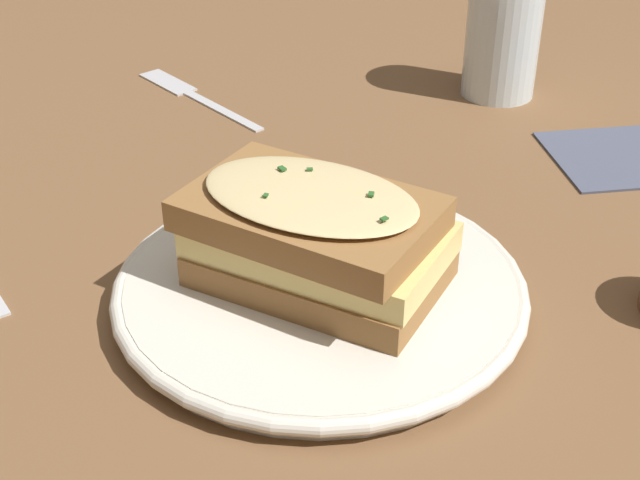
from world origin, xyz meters
The scene contains 6 objects.
ground_plane centered at (0.00, 0.00, 0.00)m, with size 2.40×2.40×0.00m, color brown.
dinner_plate centered at (-0.02, 0.02, 0.01)m, with size 0.25×0.25×0.02m.
sandwich centered at (-0.02, 0.02, 0.05)m, with size 0.17×0.17×0.06m.
water_glass centered at (-0.30, -0.22, 0.06)m, with size 0.07×0.07×0.12m, color silver.
fork centered at (-0.03, -0.33, 0.00)m, with size 0.07×0.17×0.00m.
napkin centered at (-0.33, -0.06, 0.00)m, with size 0.13×0.10×0.00m, color #4C5166.
Camera 1 is at (0.15, 0.43, 0.33)m, focal length 50.00 mm.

